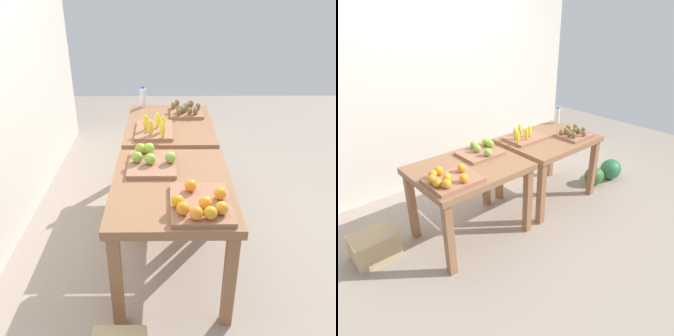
% 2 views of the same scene
% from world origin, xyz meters
% --- Properties ---
extents(ground_plane, '(8.00, 8.00, 0.00)m').
position_xyz_m(ground_plane, '(0.00, 0.00, 0.00)').
color(ground_plane, gray).
extents(display_table_left, '(1.04, 0.80, 0.78)m').
position_xyz_m(display_table_left, '(-0.56, 0.00, 0.66)').
color(display_table_left, '#8D5F40').
rests_on(display_table_left, ground_plane).
extents(display_table_right, '(1.04, 0.80, 0.78)m').
position_xyz_m(display_table_right, '(0.56, 0.00, 0.66)').
color(display_table_right, '#8D5F40').
rests_on(display_table_right, ground_plane).
extents(orange_bin, '(0.44, 0.37, 0.11)m').
position_xyz_m(orange_bin, '(-0.86, -0.16, 0.81)').
color(orange_bin, '#9D674C').
rests_on(orange_bin, display_table_left).
extents(apple_bin, '(0.41, 0.34, 0.11)m').
position_xyz_m(apple_bin, '(-0.30, 0.15, 0.81)').
color(apple_bin, '#9D674C').
rests_on(apple_bin, display_table_left).
extents(banana_crate, '(0.45, 0.32, 0.17)m').
position_xyz_m(banana_crate, '(0.30, 0.13, 0.81)').
color(banana_crate, '#9D674C').
rests_on(banana_crate, display_table_right).
extents(kiwi_bin, '(0.36, 0.32, 0.10)m').
position_xyz_m(kiwi_bin, '(0.80, -0.17, 0.81)').
color(kiwi_bin, '#9D674C').
rests_on(kiwi_bin, display_table_right).
extents(water_bottle, '(0.06, 0.06, 0.22)m').
position_xyz_m(water_bottle, '(1.03, 0.27, 0.88)').
color(water_bottle, silver).
rests_on(water_bottle, display_table_right).
extents(watermelon_pile, '(0.66, 0.35, 0.27)m').
position_xyz_m(watermelon_pile, '(1.47, -0.26, 0.13)').
color(watermelon_pile, '#2A683B').
rests_on(watermelon_pile, ground_plane).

